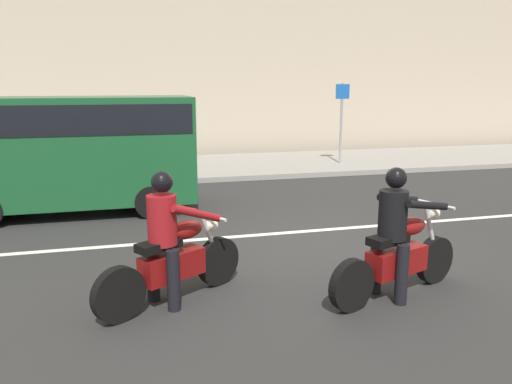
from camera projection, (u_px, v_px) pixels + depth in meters
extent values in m
plane|color=#292929|center=(318.00, 247.00, 8.08)|extent=(80.00, 80.00, 0.00)
cube|color=gray|center=(222.00, 166.00, 15.63)|extent=(40.00, 4.40, 0.14)
cube|color=#B7A893|center=(202.00, 7.00, 17.77)|extent=(40.00, 1.40, 10.42)
cube|color=silver|center=(270.00, 234.00, 8.80)|extent=(18.00, 0.14, 0.01)
cylinder|color=black|center=(218.00, 261.00, 6.54)|extent=(0.60, 0.44, 0.63)
cylinder|color=black|center=(119.00, 295.00, 5.50)|extent=(0.60, 0.44, 0.63)
cylinder|color=silver|center=(211.00, 239.00, 6.38)|extent=(0.31, 0.22, 0.72)
cube|color=maroon|center=(172.00, 265.00, 5.99)|extent=(0.83, 0.66, 0.32)
ellipsoid|color=maroon|center=(186.00, 230.00, 6.06)|extent=(0.53, 0.46, 0.22)
cube|color=black|center=(159.00, 245.00, 5.80)|extent=(0.57, 0.48, 0.10)
cylinder|color=silver|center=(206.00, 215.00, 6.27)|extent=(0.40, 0.62, 0.04)
sphere|color=silver|center=(212.00, 225.00, 6.36)|extent=(0.17, 0.17, 0.17)
cylinder|color=silver|center=(144.00, 278.00, 5.91)|extent=(0.63, 0.43, 0.07)
cylinder|color=black|center=(173.00, 280.00, 5.77)|extent=(0.21, 0.21, 0.73)
cylinder|color=black|center=(153.00, 272.00, 6.04)|extent=(0.21, 0.21, 0.73)
cylinder|color=maroon|center=(162.00, 220.00, 5.78)|extent=(0.47, 0.47, 0.58)
cylinder|color=maroon|center=(197.00, 214.00, 5.86)|extent=(0.64, 0.45, 0.33)
cylinder|color=maroon|center=(174.00, 207.00, 6.16)|extent=(0.64, 0.45, 0.33)
sphere|color=tan|center=(162.00, 185.00, 5.71)|extent=(0.20, 0.20, 0.20)
sphere|color=black|center=(162.00, 182.00, 5.70)|extent=(0.25, 0.25, 0.25)
cylinder|color=black|center=(435.00, 260.00, 6.61)|extent=(0.63, 0.32, 0.62)
cylinder|color=black|center=(352.00, 285.00, 5.77)|extent=(0.63, 0.32, 0.62)
cylinder|color=silver|center=(431.00, 232.00, 6.46)|extent=(0.38, 0.18, 0.84)
cube|color=maroon|center=(397.00, 261.00, 6.16)|extent=(0.88, 0.55, 0.32)
ellipsoid|color=maroon|center=(410.00, 226.00, 6.20)|extent=(0.53, 0.39, 0.22)
cube|color=black|center=(388.00, 240.00, 6.00)|extent=(0.57, 0.40, 0.10)
cylinder|color=silver|center=(430.00, 203.00, 6.35)|extent=(0.27, 0.67, 0.04)
sphere|color=silver|center=(433.00, 213.00, 6.42)|extent=(0.17, 0.17, 0.17)
cylinder|color=silver|center=(369.00, 271.00, 6.15)|extent=(0.68, 0.30, 0.07)
cylinder|color=black|center=(402.00, 275.00, 5.94)|extent=(0.19, 0.19, 0.73)
cylinder|color=black|center=(376.00, 265.00, 6.26)|extent=(0.19, 0.19, 0.73)
cylinder|color=black|center=(393.00, 215.00, 5.97)|extent=(0.44, 0.44, 0.59)
cylinder|color=black|center=(428.00, 205.00, 5.96)|extent=(0.70, 0.33, 0.21)
cylinder|color=black|center=(398.00, 199.00, 6.32)|extent=(0.70, 0.33, 0.21)
sphere|color=tan|center=(396.00, 180.00, 5.89)|extent=(0.20, 0.20, 0.20)
sphere|color=black|center=(396.00, 178.00, 5.89)|extent=(0.25, 0.25, 0.25)
cube|color=#164C28|center=(71.00, 150.00, 10.07)|extent=(4.76, 1.90, 2.08)
cube|color=black|center=(69.00, 117.00, 9.93)|extent=(4.62, 1.93, 0.56)
cylinder|color=black|center=(149.00, 193.00, 10.63)|extent=(0.64, 1.96, 0.64)
cylinder|color=gray|center=(341.00, 124.00, 15.59)|extent=(0.08, 0.08, 2.45)
cube|color=#1959B2|center=(343.00, 91.00, 15.36)|extent=(0.44, 0.03, 0.44)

